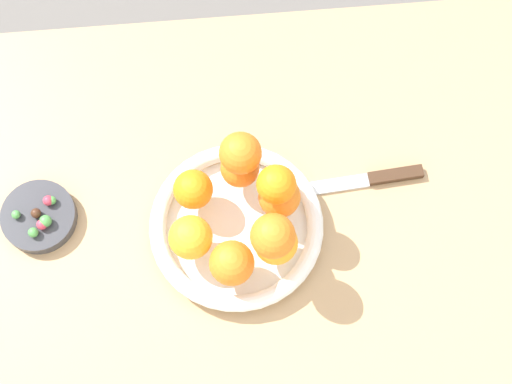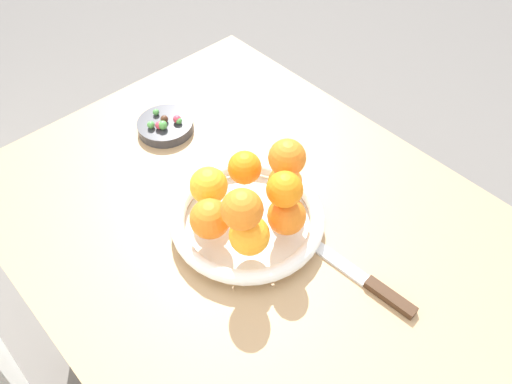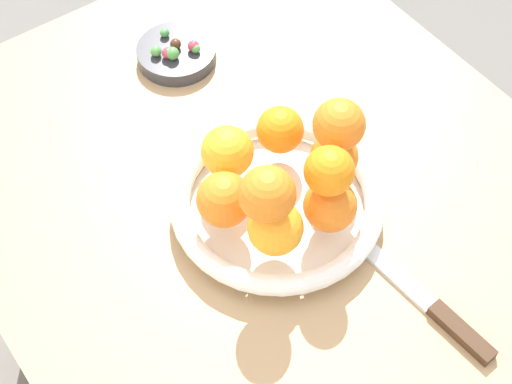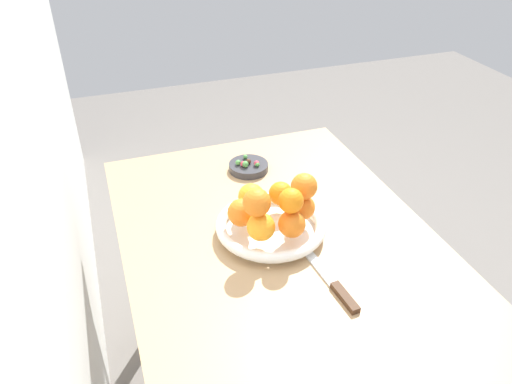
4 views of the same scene
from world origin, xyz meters
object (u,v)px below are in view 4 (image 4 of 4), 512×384
(orange_0, at_px, (241,213))
(orange_8, at_px, (304,186))
(candy_ball_1, at_px, (257,164))
(candy_ball_5, at_px, (248,161))
(fruit_bowl, at_px, (271,227))
(orange_1, at_px, (261,227))
(orange_7, at_px, (257,203))
(candy_ball_3, at_px, (239,162))
(orange_4, at_px, (281,194))
(orange_6, at_px, (291,201))
(orange_3, at_px, (303,207))
(candy_dish, at_px, (249,167))
(orange_5, at_px, (251,197))
(orange_2, at_px, (292,224))
(dining_table, at_px, (282,271))
(candy_ball_2, at_px, (257,163))
(candy_ball_4, at_px, (243,164))
(candy_ball_6, at_px, (245,164))
(knife, at_px, (330,280))
(candy_ball_0, at_px, (245,157))

(orange_0, xyz_separation_m, orange_8, (-0.03, -0.15, 0.06))
(candy_ball_1, xyz_separation_m, candy_ball_5, (0.02, 0.02, 0.00))
(fruit_bowl, distance_m, orange_1, 0.09)
(orange_7, distance_m, candy_ball_3, 0.39)
(orange_0, relative_size, candy_ball_3, 4.26)
(orange_4, distance_m, orange_6, 0.14)
(orange_3, xyz_separation_m, orange_4, (0.07, 0.03, 0.00))
(candy_dish, height_order, candy_ball_3, candy_ball_3)
(orange_6, bearing_deg, fruit_bowl, 21.06)
(orange_0, height_order, orange_5, same)
(orange_8, distance_m, candy_ball_1, 0.32)
(orange_6, xyz_separation_m, candy_ball_3, (0.38, 0.01, -0.11))
(orange_2, distance_m, orange_8, 0.10)
(dining_table, relative_size, orange_3, 17.93)
(orange_1, relative_size, candy_ball_2, 3.97)
(candy_ball_3, relative_size, candy_ball_4, 0.95)
(dining_table, bearing_deg, orange_8, -60.54)
(orange_4, relative_size, orange_7, 0.95)
(candy_ball_3, distance_m, candy_ball_6, 0.02)
(fruit_bowl, bearing_deg, orange_3, -99.01)
(orange_5, relative_size, orange_7, 1.03)
(candy_ball_6, bearing_deg, candy_ball_4, 38.82)
(orange_1, height_order, orange_7, orange_7)
(orange_6, relative_size, candy_ball_4, 3.50)
(candy_ball_2, distance_m, knife, 0.50)
(orange_2, relative_size, orange_4, 1.06)
(orange_5, bearing_deg, fruit_bowl, -159.01)
(candy_ball_3, bearing_deg, orange_5, 169.68)
(candy_dish, bearing_deg, candy_ball_1, -141.54)
(candy_ball_6, bearing_deg, knife, -176.18)
(fruit_bowl, relative_size, orange_1, 4.09)
(orange_4, distance_m, knife, 0.27)
(orange_5, height_order, orange_6, orange_6)
(orange_5, bearing_deg, candy_ball_2, -22.42)
(candy_dish, bearing_deg, candy_ball_3, 82.03)
(orange_2, distance_m, orange_4, 0.13)
(dining_table, bearing_deg, fruit_bowl, 16.59)
(candy_ball_4, bearing_deg, orange_6, 179.60)
(fruit_bowl, relative_size, orange_7, 4.18)
(orange_1, relative_size, candy_ball_5, 4.15)
(orange_1, bearing_deg, orange_0, 20.74)
(fruit_bowl, xyz_separation_m, orange_7, (-0.05, 0.05, 0.12))
(candy_ball_5, bearing_deg, orange_2, 177.03)
(candy_ball_3, bearing_deg, orange_6, -179.10)
(orange_6, relative_size, candy_ball_5, 3.67)
(candy_ball_0, relative_size, candy_ball_1, 0.99)
(orange_7, distance_m, candy_ball_5, 0.39)
(candy_ball_3, height_order, candy_ball_5, same)
(orange_0, xyz_separation_m, orange_1, (-0.07, -0.03, -0.00))
(candy_ball_6, bearing_deg, dining_table, 177.28)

